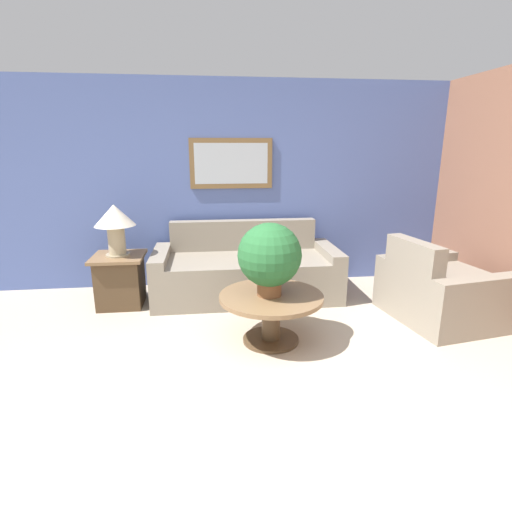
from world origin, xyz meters
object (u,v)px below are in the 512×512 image
object	(u,v)px
couch_main	(246,272)
potted_plant_on_table	(270,256)
side_table	(120,280)
armchair	(441,292)
coffee_table	(271,308)
table_lamp	(115,221)

from	to	relation	value
couch_main	potted_plant_on_table	xyz separation A→B (m)	(0.10, -1.24, 0.54)
side_table	potted_plant_on_table	size ratio (longest dim) A/B	0.89
armchair	potted_plant_on_table	world-z (taller)	potted_plant_on_table
potted_plant_on_table	coffee_table	bearing A→B (deg)	4.38
coffee_table	armchair	bearing A→B (deg)	9.36
table_lamp	potted_plant_on_table	distance (m)	1.92
couch_main	table_lamp	xyz separation A→B (m)	(-1.47, -0.13, 0.69)
armchair	table_lamp	size ratio (longest dim) A/B	2.15
armchair	table_lamp	world-z (taller)	table_lamp
couch_main	potted_plant_on_table	world-z (taller)	potted_plant_on_table
couch_main	side_table	xyz separation A→B (m)	(-1.47, -0.13, 0.01)
couch_main	potted_plant_on_table	bearing A→B (deg)	-85.60
armchair	side_table	world-z (taller)	armchair
coffee_table	table_lamp	size ratio (longest dim) A/B	1.67
armchair	table_lamp	bearing A→B (deg)	67.56
couch_main	coffee_table	distance (m)	1.25
table_lamp	armchair	bearing A→B (deg)	-13.02
table_lamp	potted_plant_on_table	xyz separation A→B (m)	(1.57, -1.11, -0.15)
armchair	coffee_table	distance (m)	1.90
armchair	side_table	bearing A→B (deg)	67.56
couch_main	potted_plant_on_table	distance (m)	1.36
coffee_table	side_table	bearing A→B (deg)	145.05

